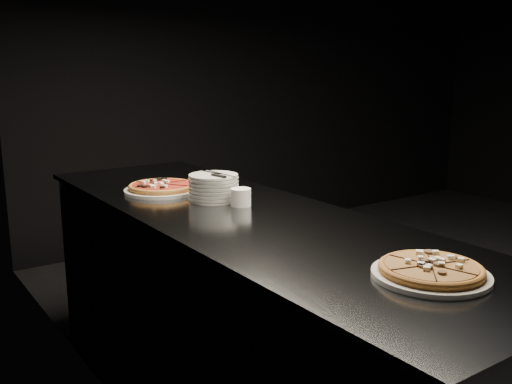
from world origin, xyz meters
TOP-DOWN VIEW (x-y plane):
  - wall_left at (-2.50, 0.00)m, footprint 0.02×5.00m
  - wall_back at (0.00, 2.50)m, footprint 5.00×0.02m
  - counter at (-2.13, 0.00)m, footprint 0.74×2.44m
  - pizza_mushroom at (-2.10, -0.86)m, footprint 0.34×0.34m
  - pizza_tomato at (-2.22, 0.51)m, footprint 0.33×0.33m
  - plate_stack at (-2.11, 0.25)m, footprint 0.20×0.20m
  - cutlery at (-2.10, 0.23)m, footprint 0.07×0.22m
  - ramekin at (-2.07, 0.09)m, footprint 0.08×0.08m

SIDE VIEW (x-z plane):
  - counter at x=-2.13m, z-range 0.00..0.92m
  - pizza_mushroom at x=-2.10m, z-range 0.92..0.96m
  - pizza_tomato at x=-2.22m, z-range 0.92..0.96m
  - ramekin at x=-2.07m, z-range 0.92..0.99m
  - plate_stack at x=-2.11m, z-range 0.92..1.03m
  - cutlery at x=-2.10m, z-range 1.03..1.03m
  - wall_left at x=-2.50m, z-range 0.00..2.80m
  - wall_back at x=0.00m, z-range 0.00..2.80m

